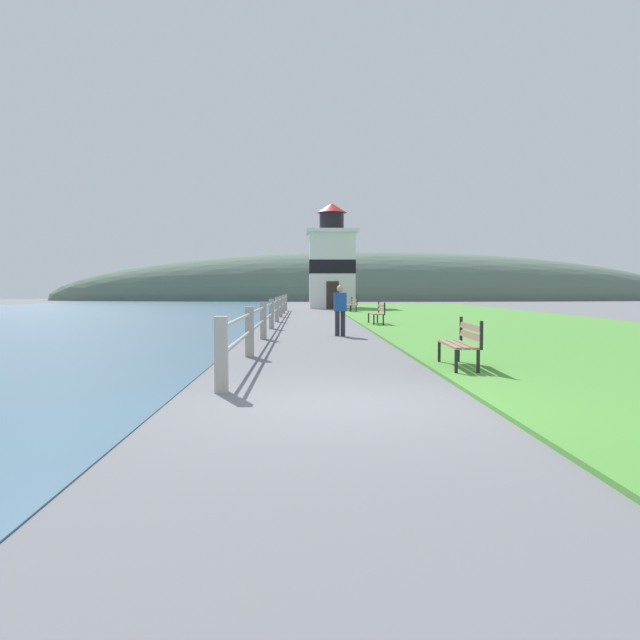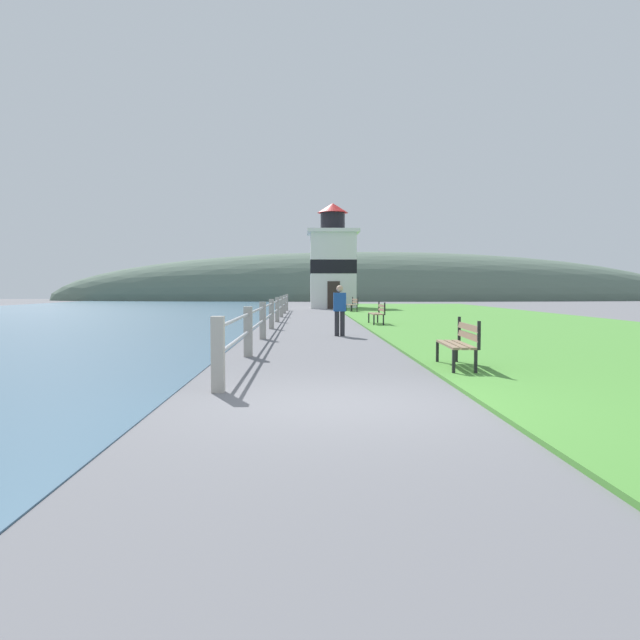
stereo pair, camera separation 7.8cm
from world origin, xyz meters
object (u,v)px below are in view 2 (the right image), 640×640
(person_strolling, at_px, (340,309))
(park_bench_midway, at_px, (378,312))
(park_bench_far, at_px, (353,304))
(lighthouse, at_px, (333,264))
(park_bench_near, at_px, (460,341))

(person_strolling, bearing_deg, park_bench_midway, -19.04)
(park_bench_far, height_order, lighthouse, lighthouse)
(park_bench_far, bearing_deg, lighthouse, -90.78)
(park_bench_far, bearing_deg, person_strolling, 77.45)
(park_bench_far, xyz_separation_m, lighthouse, (-0.90, 8.24, 2.80))
(lighthouse, bearing_deg, park_bench_near, -88.76)
(park_bench_far, relative_size, lighthouse, 0.22)
(park_bench_midway, height_order, person_strolling, person_strolling)
(park_bench_midway, height_order, lighthouse, lighthouse)
(park_bench_midway, bearing_deg, lighthouse, -88.95)
(park_bench_near, relative_size, park_bench_far, 0.98)
(park_bench_far, xyz_separation_m, person_strolling, (-1.87, -19.19, 0.32))
(park_bench_midway, bearing_deg, person_strolling, 70.35)
(lighthouse, bearing_deg, person_strolling, -92.04)
(park_bench_midway, xyz_separation_m, lighthouse, (-0.87, 21.90, 2.80))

